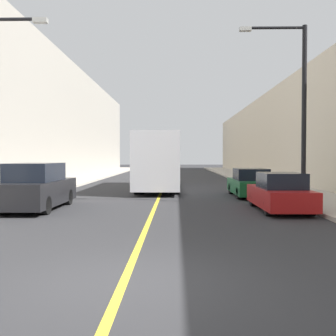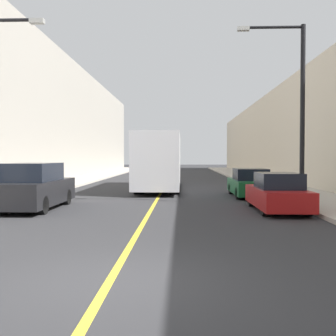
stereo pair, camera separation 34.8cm
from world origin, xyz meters
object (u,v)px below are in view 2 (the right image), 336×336
bus (160,161)px  street_lamp_right (296,101)px  car_right_mid (250,184)px  car_right_near (277,194)px  parked_suv_left (35,188)px

bus → street_lamp_right: street_lamp_right is taller
car_right_mid → street_lamp_right: (1.22, -4.17, 3.81)m
car_right_near → car_right_mid: (-0.12, 5.54, 0.00)m
car_right_mid → car_right_near: bearing=-88.7°
car_right_near → bus: bearing=117.1°
parked_suv_left → street_lamp_right: size_ratio=0.65×
parked_suv_left → street_lamp_right: street_lamp_right is taller
car_right_mid → street_lamp_right: street_lamp_right is taller
parked_suv_left → car_right_mid: (9.60, 5.27, -0.19)m
car_right_near → street_lamp_right: (1.10, 1.38, 3.81)m
car_right_mid → bus: bearing=137.9°
car_right_near → car_right_mid: bearing=91.3°
car_right_mid → street_lamp_right: size_ratio=0.61×
car_right_near → car_right_mid: size_ratio=0.95×
street_lamp_right → bus: bearing=125.7°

